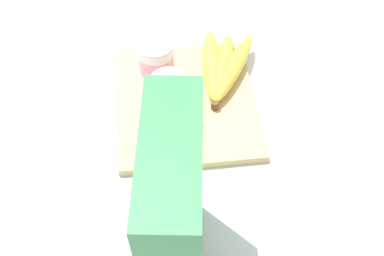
{
  "coord_description": "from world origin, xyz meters",
  "views": [
    {
      "loc": [
        -0.56,
        0.05,
        0.67
      ],
      "look_at": [
        -0.1,
        0.0,
        0.07
      ],
      "focal_mm": 43.63,
      "sensor_mm": 36.0,
      "label": 1
    }
  ],
  "objects_px": {
    "banana_bunch": "(222,67)",
    "cereal_box": "(174,215)",
    "yogurt_cup_front": "(170,99)",
    "yogurt_cup_back": "(156,61)",
    "cutting_board": "(186,103)"
  },
  "relations": [
    {
      "from": "yogurt_cup_front",
      "to": "yogurt_cup_back",
      "type": "distance_m",
      "value": 0.1
    },
    {
      "from": "cutting_board",
      "to": "cereal_box",
      "type": "distance_m",
      "value": 0.33
    },
    {
      "from": "banana_bunch",
      "to": "cereal_box",
      "type": "bearing_deg",
      "value": 161.39
    },
    {
      "from": "yogurt_cup_back",
      "to": "yogurt_cup_front",
      "type": "bearing_deg",
      "value": -170.49
    },
    {
      "from": "cereal_box",
      "to": "yogurt_cup_back",
      "type": "relative_size",
      "value": 3.55
    },
    {
      "from": "yogurt_cup_front",
      "to": "yogurt_cup_back",
      "type": "height_order",
      "value": "yogurt_cup_front"
    },
    {
      "from": "cereal_box",
      "to": "yogurt_cup_back",
      "type": "bearing_deg",
      "value": -171.83
    },
    {
      "from": "cereal_box",
      "to": "yogurt_cup_front",
      "type": "height_order",
      "value": "cereal_box"
    },
    {
      "from": "cutting_board",
      "to": "cereal_box",
      "type": "bearing_deg",
      "value": 171.6
    },
    {
      "from": "cereal_box",
      "to": "banana_bunch",
      "type": "height_order",
      "value": "cereal_box"
    },
    {
      "from": "cutting_board",
      "to": "yogurt_cup_front",
      "type": "relative_size",
      "value": 3.06
    },
    {
      "from": "cutting_board",
      "to": "yogurt_cup_front",
      "type": "height_order",
      "value": "yogurt_cup_front"
    },
    {
      "from": "cereal_box",
      "to": "banana_bunch",
      "type": "relative_size",
      "value": 1.56
    },
    {
      "from": "yogurt_cup_back",
      "to": "cereal_box",
      "type": "bearing_deg",
      "value": -179.42
    },
    {
      "from": "yogurt_cup_back",
      "to": "cutting_board",
      "type": "bearing_deg",
      "value": -143.69
    }
  ]
}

